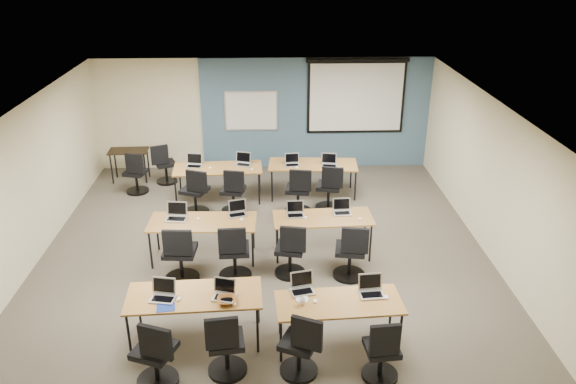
{
  "coord_description": "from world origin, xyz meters",
  "views": [
    {
      "loc": [
        0.1,
        -8.61,
        5.17
      ],
      "look_at": [
        0.43,
        0.4,
        1.12
      ],
      "focal_mm": 35.0,
      "sensor_mm": 36.0,
      "label": 1
    }
  ],
  "objects_px": {
    "task_chair_3": "(382,355)",
    "task_chair_6": "(291,254)",
    "laptop_1": "(224,293)",
    "laptop_10": "(292,162)",
    "task_chair_2": "(301,350)",
    "task_chair_4": "(180,259)",
    "training_table_front_right": "(339,305)",
    "laptop_0": "(163,293)",
    "laptop_8": "(194,163)",
    "laptop_11": "(329,163)",
    "spare_chair_a": "(164,167)",
    "training_table_front_left": "(194,297)",
    "training_table_mid_left": "(203,224)",
    "training_table_back_left": "(218,170)",
    "whiteboard": "(251,111)",
    "task_chair_11": "(329,191)",
    "utility_table": "(129,154)",
    "laptop_2": "(302,286)",
    "task_chair_8": "(196,195)",
    "laptop_3": "(371,289)",
    "projector_screen": "(356,92)",
    "laptop_4": "(177,215)",
    "task_chair_0": "(156,359)",
    "task_chair_5": "(234,256)",
    "training_table_back_right": "(313,166)",
    "task_chair_9": "(234,195)",
    "task_chair_1": "(226,349)",
    "task_chair_7": "(351,256)",
    "training_table_mid_right": "(323,220)",
    "spare_chair_b": "(136,176)",
    "task_chair_10": "(299,194)",
    "laptop_7": "(342,209)",
    "laptop_5": "(237,211)",
    "laptop_9": "(243,162)",
    "laptop_6": "(295,212)"
  },
  "relations": [
    {
      "from": "laptop_3",
      "to": "laptop_10",
      "type": "height_order",
      "value": "laptop_3"
    },
    {
      "from": "task_chair_2",
      "to": "laptop_8",
      "type": "relative_size",
      "value": 2.89
    },
    {
      "from": "projector_screen",
      "to": "laptop_4",
      "type": "height_order",
      "value": "projector_screen"
    },
    {
      "from": "laptop_0",
      "to": "laptop_6",
      "type": "xyz_separation_m",
      "value": [
        1.92,
        2.45,
        -0.0
      ]
    },
    {
      "from": "laptop_5",
      "to": "laptop_11",
      "type": "bearing_deg",
      "value": 35.13
    },
    {
      "from": "laptop_1",
      "to": "task_chair_4",
      "type": "distance_m",
      "value": 1.77
    },
    {
      "from": "laptop_2",
      "to": "task_chair_8",
      "type": "relative_size",
      "value": 0.32
    },
    {
      "from": "task_chair_5",
      "to": "spare_chair_b",
      "type": "bearing_deg",
      "value": 120.45
    },
    {
      "from": "laptop_1",
      "to": "task_chair_8",
      "type": "height_order",
      "value": "task_chair_8"
    },
    {
      "from": "task_chair_3",
      "to": "task_chair_10",
      "type": "relative_size",
      "value": 0.94
    },
    {
      "from": "training_table_mid_right",
      "to": "training_table_back_right",
      "type": "distance_m",
      "value": 2.57
    },
    {
      "from": "whiteboard",
      "to": "task_chair_2",
      "type": "relative_size",
      "value": 1.3
    },
    {
      "from": "task_chair_1",
      "to": "task_chair_7",
      "type": "height_order",
      "value": "task_chair_7"
    },
    {
      "from": "task_chair_11",
      "to": "task_chair_9",
      "type": "bearing_deg",
      "value": -165.12
    },
    {
      "from": "task_chair_8",
      "to": "laptop_7",
      "type": "bearing_deg",
      "value": -6.49
    },
    {
      "from": "training_table_mid_right",
      "to": "projector_screen",
      "type": "bearing_deg",
      "value": 71.94
    },
    {
      "from": "training_table_back_left",
      "to": "task_chair_5",
      "type": "relative_size",
      "value": 1.83
    },
    {
      "from": "laptop_7",
      "to": "spare_chair_a",
      "type": "bearing_deg",
      "value": 136.47
    },
    {
      "from": "task_chair_9",
      "to": "task_chair_7",
      "type": "bearing_deg",
      "value": -39.17
    },
    {
      "from": "laptop_0",
      "to": "training_table_mid_left",
      "type": "bearing_deg",
      "value": 93.38
    },
    {
      "from": "training_table_front_right",
      "to": "laptop_0",
      "type": "relative_size",
      "value": 5.15
    },
    {
      "from": "task_chair_0",
      "to": "whiteboard",
      "type": "bearing_deg",
      "value": 102.72
    },
    {
      "from": "task_chair_3",
      "to": "training_table_back_left",
      "type": "bearing_deg",
      "value": 108.59
    },
    {
      "from": "laptop_2",
      "to": "spare_chair_a",
      "type": "height_order",
      "value": "laptop_2"
    },
    {
      "from": "laptop_10",
      "to": "task_chair_11",
      "type": "xyz_separation_m",
      "value": [
        0.74,
        -0.74,
        -0.37
      ]
    },
    {
      "from": "spare_chair_a",
      "to": "laptop_0",
      "type": "bearing_deg",
      "value": -103.67
    },
    {
      "from": "laptop_1",
      "to": "laptop_10",
      "type": "relative_size",
      "value": 0.99
    },
    {
      "from": "task_chair_0",
      "to": "training_table_mid_left",
      "type": "bearing_deg",
      "value": 105.61
    },
    {
      "from": "task_chair_11",
      "to": "utility_table",
      "type": "xyz_separation_m",
      "value": [
        -4.49,
        1.75,
        0.23
      ]
    },
    {
      "from": "task_chair_1",
      "to": "laptop_2",
      "type": "xyz_separation_m",
      "value": [
        1.02,
        0.81,
        0.38
      ]
    },
    {
      "from": "task_chair_8",
      "to": "laptop_8",
      "type": "bearing_deg",
      "value": 118.71
    },
    {
      "from": "task_chair_2",
      "to": "task_chair_4",
      "type": "height_order",
      "value": "task_chair_4"
    },
    {
      "from": "projector_screen",
      "to": "laptop_8",
      "type": "distance_m",
      "value": 4.22
    },
    {
      "from": "training_table_back_left",
      "to": "laptop_11",
      "type": "distance_m",
      "value": 2.4
    },
    {
      "from": "task_chair_5",
      "to": "training_table_back_right",
      "type": "bearing_deg",
      "value": 62.14
    },
    {
      "from": "task_chair_4",
      "to": "utility_table",
      "type": "distance_m",
      "value": 4.73
    },
    {
      "from": "task_chair_11",
      "to": "laptop_2",
      "type": "bearing_deg",
      "value": -89.02
    },
    {
      "from": "task_chair_9",
      "to": "task_chair_6",
      "type": "bearing_deg",
      "value": -54.45
    },
    {
      "from": "task_chair_7",
      "to": "spare_chair_a",
      "type": "relative_size",
      "value": 1.05
    },
    {
      "from": "task_chair_8",
      "to": "spare_chair_b",
      "type": "relative_size",
      "value": 1.05
    },
    {
      "from": "projector_screen",
      "to": "laptop_9",
      "type": "relative_size",
      "value": 7.16
    },
    {
      "from": "training_table_back_left",
      "to": "laptop_8",
      "type": "relative_size",
      "value": 5.54
    },
    {
      "from": "task_chair_3",
      "to": "task_chair_6",
      "type": "distance_m",
      "value": 2.71
    },
    {
      "from": "laptop_2",
      "to": "spare_chair_a",
      "type": "relative_size",
      "value": 0.33
    },
    {
      "from": "training_table_front_left",
      "to": "training_table_mid_left",
      "type": "relative_size",
      "value": 1.0
    },
    {
      "from": "whiteboard",
      "to": "task_chair_7",
      "type": "distance_m",
      "value": 5.46
    },
    {
      "from": "laptop_1",
      "to": "task_chair_1",
      "type": "xyz_separation_m",
      "value": [
        0.04,
        -0.69,
        -0.38
      ]
    },
    {
      "from": "training_table_front_left",
      "to": "laptop_11",
      "type": "distance_m",
      "value": 5.32
    },
    {
      "from": "laptop_11",
      "to": "spare_chair_a",
      "type": "distance_m",
      "value": 3.84
    },
    {
      "from": "laptop_5",
      "to": "laptop_6",
      "type": "xyz_separation_m",
      "value": [
        1.03,
        -0.07,
        -0.0
      ]
    }
  ]
}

